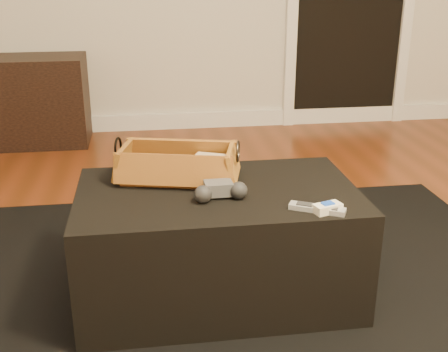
{
  "coord_description": "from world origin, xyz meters",
  "views": [
    {
      "loc": [
        -0.26,
        -1.46,
        1.18
      ],
      "look_at": [
        0.0,
        0.36,
        0.49
      ],
      "focal_mm": 45.0,
      "sensor_mm": 36.0,
      "label": 1
    }
  ],
  "objects": [
    {
      "name": "cream_gadget",
      "position": [
        0.31,
        0.14,
        0.45
      ],
      "size": [
        0.1,
        0.07,
        0.03
      ],
      "color": "white",
      "rests_on": "ottoman"
    },
    {
      "name": "wicker_basket",
      "position": [
        -0.15,
        0.51,
        0.48
      ],
      "size": [
        0.49,
        0.33,
        0.16
      ],
      "color": "#9C5223",
      "rests_on": "ottoman"
    },
    {
      "name": "tv_remote",
      "position": [
        -0.18,
        0.5,
        0.46
      ],
      "size": [
        0.24,
        0.09,
        0.02
      ],
      "primitive_type": "cube",
      "rotation": [
        0.0,
        0.0,
        -0.14
      ],
      "color": "black",
      "rests_on": "wicker_basket"
    },
    {
      "name": "silver_remote",
      "position": [
        0.28,
        0.15,
        0.44
      ],
      "size": [
        0.18,
        0.12,
        0.02
      ],
      "color": "#A4A7AB",
      "rests_on": "ottoman"
    },
    {
      "name": "ottoman",
      "position": [
        -0.02,
        0.38,
        0.22
      ],
      "size": [
        1.0,
        0.6,
        0.42
      ],
      "primitive_type": "cube",
      "color": "black",
      "rests_on": "area_rug"
    },
    {
      "name": "area_rug",
      "position": [
        -0.02,
        0.33,
        0.01
      ],
      "size": [
        2.6,
        2.0,
        0.01
      ],
      "primitive_type": "cube",
      "color": "black",
      "rests_on": "floor"
    },
    {
      "name": "game_controller",
      "position": [
        -0.02,
        0.3,
        0.46
      ],
      "size": [
        0.19,
        0.11,
        0.06
      ],
      "color": "#454649",
      "rests_on": "ottoman"
    },
    {
      "name": "cloth_bundle",
      "position": [
        -0.03,
        0.51,
        0.48
      ],
      "size": [
        0.15,
        0.13,
        0.07
      ],
      "primitive_type": "cube",
      "rotation": [
        0.0,
        0.0,
        -0.42
      ],
      "color": "#CBAD8D",
      "rests_on": "wicker_basket"
    },
    {
      "name": "baseboard",
      "position": [
        0.0,
        2.73,
        0.06
      ],
      "size": [
        5.0,
        0.04,
        0.12
      ],
      "primitive_type": "cube",
      "color": "white",
      "rests_on": "floor"
    }
  ]
}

